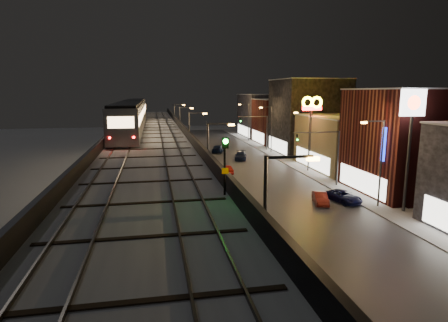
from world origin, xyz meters
TOP-DOWN VIEW (x-y plane):
  - ground at (0.00, 0.00)m, footprint 220.00×220.00m
  - road_surface at (7.50, 35.00)m, footprint 17.00×120.00m
  - sidewalk_right at (17.50, 35.00)m, footprint 4.00×120.00m
  - under_viaduct_pavement at (-6.00, 35.00)m, footprint 11.00×120.00m
  - elevated_viaduct at (-6.00, 31.84)m, footprint 9.00×100.00m
  - viaduct_trackbed at (-6.01, 31.97)m, footprint 8.40×100.00m
  - viaduct_parapet_streetside at (-1.65, 32.00)m, footprint 0.30×100.00m
  - viaduct_parapet_far at (-10.35, 32.00)m, footprint 0.30×100.00m
  - building_b at (23.99, 18.00)m, footprint 12.20×12.20m
  - building_c at (23.99, 32.00)m, footprint 12.20×15.20m
  - building_d at (23.99, 48.00)m, footprint 12.20×13.20m
  - building_e at (23.99, 62.00)m, footprint 12.20×12.20m
  - building_f at (23.99, 76.00)m, footprint 12.20×16.20m
  - streetlight_left_0 at (-0.43, -5.00)m, footprint 2.57×0.28m
  - streetlight_left_1 at (-0.43, 13.00)m, footprint 2.57×0.28m
  - streetlight_right_1 at (16.73, 13.00)m, footprint 2.56×0.28m
  - streetlight_left_2 at (-0.43, 31.00)m, footprint 2.57×0.28m
  - streetlight_right_2 at (16.73, 31.00)m, footprint 2.56×0.28m
  - streetlight_left_3 at (-0.43, 49.00)m, footprint 2.57×0.28m
  - streetlight_right_3 at (16.73, 49.00)m, footprint 2.56×0.28m
  - streetlight_left_4 at (-0.43, 67.00)m, footprint 2.57×0.28m
  - streetlight_right_4 at (16.73, 67.00)m, footprint 2.56×0.28m
  - traffic_light_rig_a at (15.84, 22.00)m, footprint 6.10×0.34m
  - traffic_light_rig_b at (15.84, 52.00)m, footprint 6.10×0.34m
  - subway_train at (-8.50, 34.84)m, footprint 3.23×39.14m
  - rail_signal at (-2.10, -2.68)m, footprint 0.34×0.42m
  - car_taxi at (1.46, 6.84)m, footprint 1.87×4.41m
  - car_near_white at (4.40, 31.38)m, footprint 1.92×3.99m
  - car_mid_silver at (2.85, 44.76)m, footprint 3.06×4.82m
  - car_mid_dark at (6.77, 50.97)m, footprint 3.44×5.35m
  - car_onc_silver at (11.57, 15.03)m, footprint 2.27×3.98m
  - car_onc_dark at (14.26, 15.21)m, footprint 3.16×4.86m
  - car_onc_white at (9.28, 42.20)m, footprint 3.12×5.11m
  - sign_mcdonalds at (18.00, 32.72)m, footprint 3.29×0.51m
  - sign_citgo at (18.50, 10.97)m, footprint 2.53×0.39m
  - sign_carwash at (18.50, 14.03)m, footprint 1.57×0.35m

SIDE VIEW (x-z plane):
  - ground at x=0.00m, z-range 0.00..0.00m
  - road_surface at x=7.50m, z-range 0.00..0.06m
  - under_viaduct_pavement at x=-6.00m, z-range 0.00..0.06m
  - sidewalk_right at x=17.50m, z-range 0.00..0.14m
  - car_mid_silver at x=2.85m, z-range 0.00..1.24m
  - car_onc_silver at x=11.57m, z-range 0.00..1.24m
  - car_onc_dark at x=14.26m, z-range 0.00..1.24m
  - car_near_white at x=4.40m, z-range 0.00..1.26m
  - car_onc_white at x=9.28m, z-range 0.00..1.38m
  - car_mid_dark at x=6.77m, z-range 0.00..1.44m
  - car_taxi at x=1.46m, z-range 0.00..1.49m
  - building_c at x=23.99m, z-range 0.00..8.16m
  - traffic_light_rig_a at x=15.84m, z-range 1.00..8.00m
  - traffic_light_rig_b at x=15.84m, z-range 1.00..8.00m
  - building_e at x=23.99m, z-range 0.00..10.16m
  - streetlight_left_0 at x=-0.43m, z-range 0.74..9.74m
  - streetlight_left_1 at x=-0.43m, z-range 0.74..9.74m
  - streetlight_right_1 at x=16.73m, z-range 0.74..9.74m
  - streetlight_left_2 at x=-0.43m, z-range 0.74..9.74m
  - streetlight_right_2 at x=16.73m, z-range 0.74..9.74m
  - streetlight_left_3 at x=-0.43m, z-range 0.74..9.74m
  - streetlight_right_3 at x=16.73m, z-range 0.74..9.74m
  - streetlight_left_4 at x=-0.43m, z-range 0.74..9.74m
  - streetlight_right_4 at x=16.73m, z-range 0.74..9.74m
  - building_f at x=23.99m, z-range 0.00..11.16m
  - elevated_viaduct at x=-6.00m, z-range 2.47..8.77m
  - sign_carwash at x=18.50m, z-range 1.66..9.82m
  - building_b at x=23.99m, z-range 0.00..12.16m
  - viaduct_trackbed at x=-6.01m, z-range 6.23..6.55m
  - viaduct_parapet_streetside at x=-1.65m, z-range 6.30..7.40m
  - viaduct_parapet_far at x=-10.35m, z-range 6.30..7.40m
  - building_d at x=23.99m, z-range 0.00..14.16m
  - subway_train at x=-8.50m, z-range 6.61..10.48m
  - rail_signal at x=-2.10m, z-range 7.23..10.16m
  - sign_mcdonalds at x=18.00m, z-range 3.63..14.73m
  - sign_citgo at x=18.50m, z-range 3.30..15.32m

